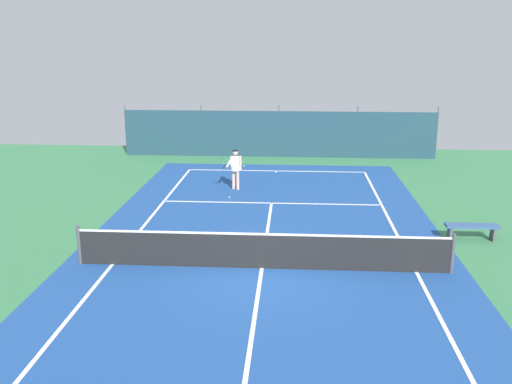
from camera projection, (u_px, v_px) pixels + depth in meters
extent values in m
plane|color=#387A4C|center=(262.00, 268.00, 15.56)|extent=(36.00, 36.00, 0.00)
cube|color=#1E478C|center=(262.00, 268.00, 15.56)|extent=(11.02, 26.60, 0.01)
cube|color=white|center=(276.00, 171.00, 27.03)|extent=(8.22, 0.10, 0.01)
cube|color=white|center=(113.00, 264.00, 15.82)|extent=(0.10, 23.80, 0.01)
cube|color=white|center=(416.00, 272.00, 15.29)|extent=(0.10, 23.80, 0.01)
cube|color=white|center=(272.00, 203.00, 21.73)|extent=(8.22, 0.10, 0.01)
cube|color=white|center=(262.00, 268.00, 15.55)|extent=(0.10, 12.80, 0.01)
cube|color=white|center=(276.00, 172.00, 26.89)|extent=(0.10, 0.30, 0.01)
cube|color=black|center=(262.00, 252.00, 15.43)|extent=(9.92, 0.03, 0.95)
cube|color=white|center=(262.00, 234.00, 15.31)|extent=(9.92, 0.04, 0.05)
cylinder|color=#47474C|center=(79.00, 245.00, 15.74)|extent=(0.10, 0.10, 1.10)
cylinder|color=#47474C|center=(453.00, 254.00, 15.09)|extent=(0.10, 0.10, 1.10)
cube|color=#1E3D4C|center=(279.00, 134.00, 30.01)|extent=(16.22, 0.06, 2.40)
cylinder|color=#595B60|center=(126.00, 130.00, 30.55)|extent=(0.08, 0.08, 2.70)
cylinder|color=#595B60|center=(202.00, 130.00, 30.29)|extent=(0.08, 0.08, 2.70)
cylinder|color=#595B60|center=(279.00, 131.00, 30.03)|extent=(0.08, 0.08, 2.70)
cylinder|color=#595B60|center=(357.00, 132.00, 29.77)|extent=(0.08, 0.08, 2.70)
cylinder|color=#595B60|center=(437.00, 133.00, 29.50)|extent=(0.08, 0.08, 2.70)
cube|color=#234C1E|center=(279.00, 145.00, 30.75)|extent=(14.60, 0.70, 1.10)
cylinder|color=#D8AD8C|center=(238.00, 180.00, 23.64)|extent=(0.12, 0.12, 0.82)
cylinder|color=#D8AD8C|center=(233.00, 179.00, 23.72)|extent=(0.12, 0.12, 0.82)
cylinder|color=white|center=(236.00, 168.00, 23.56)|extent=(0.40, 0.40, 0.22)
cube|color=white|center=(235.00, 163.00, 23.51)|extent=(0.41, 0.32, 0.56)
sphere|color=#D8AD8C|center=(235.00, 153.00, 23.40)|extent=(0.22, 0.22, 0.22)
cylinder|color=black|center=(235.00, 151.00, 23.37)|extent=(0.23, 0.23, 0.04)
cylinder|color=#D8AD8C|center=(240.00, 163.00, 23.40)|extent=(0.09, 0.09, 0.58)
cylinder|color=#D8AD8C|center=(229.00, 162.00, 23.49)|extent=(0.28, 0.52, 0.41)
cylinder|color=black|center=(225.00, 166.00, 23.28)|extent=(0.13, 0.27, 0.13)
torus|color=teal|center=(224.00, 161.00, 23.22)|extent=(0.33, 0.23, 0.29)
sphere|color=#CCDB33|center=(244.00, 166.00, 27.99)|extent=(0.07, 0.07, 0.07)
sphere|color=#CCDB33|center=(229.00, 197.00, 22.41)|extent=(0.07, 0.07, 0.07)
cube|color=maroon|center=(252.00, 136.00, 32.41)|extent=(2.07, 4.31, 0.80)
cube|color=#2D333D|center=(252.00, 124.00, 32.24)|extent=(1.65, 1.99, 0.56)
cylinder|color=black|center=(237.00, 139.00, 33.77)|extent=(0.26, 0.65, 0.64)
cylinder|color=black|center=(267.00, 139.00, 33.77)|extent=(0.26, 0.65, 0.64)
cylinder|color=black|center=(235.00, 147.00, 31.26)|extent=(0.26, 0.65, 0.64)
cylinder|color=black|center=(268.00, 147.00, 31.26)|extent=(0.26, 0.65, 0.64)
cube|color=#335184|center=(472.00, 226.00, 17.67)|extent=(1.60, 0.40, 0.08)
cube|color=#4C4C51|center=(450.00, 232.00, 17.77)|extent=(0.08, 0.36, 0.45)
cube|color=#4C4C51|center=(493.00, 233.00, 17.69)|extent=(0.08, 0.36, 0.45)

